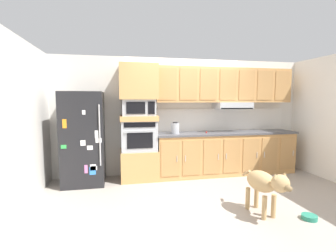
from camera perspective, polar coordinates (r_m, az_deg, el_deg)
name	(u,v)px	position (r m, az deg, el deg)	size (l,w,h in m)	color
ground_plane	(197,188)	(4.63, 6.86, -14.23)	(9.60, 9.60, 0.00)	#9E9389
back_kitchen_wall	(182,116)	(5.42, 3.34, 2.29)	(6.20, 0.12, 2.50)	silver
side_panel_left	(26,123)	(4.37, -30.32, 0.63)	(0.12, 7.10, 2.50)	silver
side_panel_right	(331,118)	(5.88, 33.90, 1.58)	(0.12, 7.10, 2.50)	white
refrigerator	(83,138)	(4.90, -19.22, -2.77)	(0.76, 0.73, 1.76)	black
oven_base_cabinet	(139,164)	(5.06, -6.80, -8.93)	(0.74, 0.62, 0.60)	tan
built_in_oven	(139,135)	(4.94, -6.88, -2.19)	(0.70, 0.62, 0.60)	#A8AAAF
appliance_mid_shelf	(139,118)	(4.90, -6.93, 1.87)	(0.74, 0.62, 0.10)	tan
microwave	(138,108)	(4.89, -6.96, 4.32)	(0.64, 0.54, 0.32)	#A8AAAF
appliance_upper_cabinet	(138,82)	(4.90, -7.04, 10.17)	(0.74, 0.62, 0.68)	tan
lower_cabinet_run	(226,154)	(5.50, 13.36, -6.35)	(3.04, 0.63, 0.88)	tan
countertop_slab	(226,133)	(5.42, 13.46, -1.58)	(3.08, 0.64, 0.04)	#4C4C51
backsplash_panel	(221,120)	(5.66, 12.30, 1.50)	(3.08, 0.02, 0.50)	silver
upper_cabinet_with_hood	(225,87)	(5.50, 13.26, 8.99)	(3.04, 0.48, 0.88)	tan
screwdriver	(207,132)	(5.18, 9.13, -1.45)	(0.16, 0.15, 0.03)	red
electric_kettle	(175,128)	(4.99, 1.68, -0.52)	(0.17, 0.17, 0.24)	#A8AAAF
dog	(265,183)	(3.68, 21.81, -12.41)	(0.36, 0.92, 0.68)	tan
dog_food_bowl	(309,217)	(3.98, 30.25, -17.97)	(0.20, 0.20, 0.06)	#267F66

